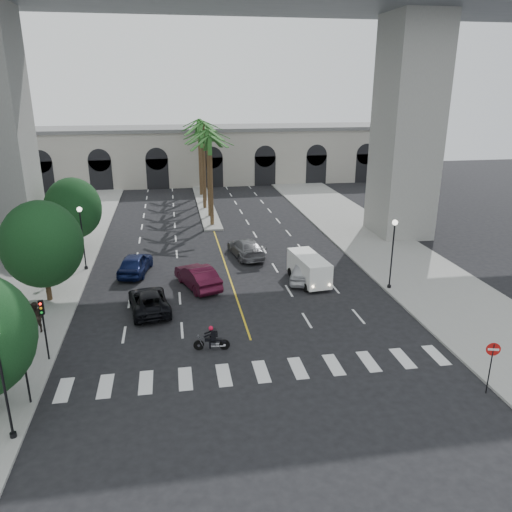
{
  "coord_description": "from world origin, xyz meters",
  "views": [
    {
      "loc": [
        -4.2,
        -24.15,
        14.32
      ],
      "look_at": [
        1.01,
        6.0,
        3.9
      ],
      "focal_mm": 35.0,
      "sensor_mm": 36.0,
      "label": 1
    }
  ],
  "objects_px": {
    "lamp_post_left_far": "(82,233)",
    "cargo_van": "(309,268)",
    "pedestrian_a": "(28,338)",
    "car_b": "(198,276)",
    "car_a": "(304,271)",
    "car_d": "(246,248)",
    "lamp_post_right": "(393,248)",
    "do_not_enter_sign": "(492,357)",
    "car_c": "(149,301)",
    "motorcycle_rider": "(213,339)",
    "lamp_post_left_near": "(2,374)",
    "traffic_signal_far": "(43,320)",
    "car_e": "(135,263)",
    "traffic_signal_near": "(23,358)",
    "pedestrian_b": "(36,317)"
  },
  "relations": [
    {
      "from": "traffic_signal_far",
      "to": "pedestrian_b",
      "type": "relative_size",
      "value": 1.9
    },
    {
      "from": "car_d",
      "to": "cargo_van",
      "type": "xyz_separation_m",
      "value": [
        3.81,
        -6.94,
        0.36
      ]
    },
    {
      "from": "car_b",
      "to": "do_not_enter_sign",
      "type": "distance_m",
      "value": 20.89
    },
    {
      "from": "pedestrian_a",
      "to": "motorcycle_rider",
      "type": "bearing_deg",
      "value": -31.88
    },
    {
      "from": "lamp_post_left_far",
      "to": "traffic_signal_near",
      "type": "bearing_deg",
      "value": -89.69
    },
    {
      "from": "lamp_post_left_far",
      "to": "car_d",
      "type": "xyz_separation_m",
      "value": [
        13.47,
        1.32,
        -2.41
      ]
    },
    {
      "from": "lamp_post_right",
      "to": "car_b",
      "type": "height_order",
      "value": "lamp_post_right"
    },
    {
      "from": "traffic_signal_far",
      "to": "car_a",
      "type": "distance_m",
      "value": 19.4
    },
    {
      "from": "car_b",
      "to": "traffic_signal_far",
      "type": "bearing_deg",
      "value": 27.61
    },
    {
      "from": "cargo_van",
      "to": "do_not_enter_sign",
      "type": "relative_size",
      "value": 1.83
    },
    {
      "from": "lamp_post_left_near",
      "to": "car_b",
      "type": "xyz_separation_m",
      "value": [
        8.81,
        15.88,
        -2.36
      ]
    },
    {
      "from": "lamp_post_left_near",
      "to": "pedestrian_a",
      "type": "relative_size",
      "value": 2.88
    },
    {
      "from": "do_not_enter_sign",
      "to": "lamp_post_right",
      "type": "bearing_deg",
      "value": 102.96
    },
    {
      "from": "car_d",
      "to": "do_not_enter_sign",
      "type": "xyz_separation_m",
      "value": [
        8.49,
        -22.63,
        1.21
      ]
    },
    {
      "from": "car_c",
      "to": "car_e",
      "type": "distance_m",
      "value": 7.52
    },
    {
      "from": "car_b",
      "to": "car_a",
      "type": "bearing_deg",
      "value": 160.52
    },
    {
      "from": "car_e",
      "to": "do_not_enter_sign",
      "type": "relative_size",
      "value": 1.8
    },
    {
      "from": "car_d",
      "to": "car_b",
      "type": "bearing_deg",
      "value": 45.42
    },
    {
      "from": "motorcycle_rider",
      "to": "lamp_post_left_near",
      "type": "bearing_deg",
      "value": -137.75
    },
    {
      "from": "lamp_post_right",
      "to": "car_a",
      "type": "relative_size",
      "value": 1.14
    },
    {
      "from": "lamp_post_left_far",
      "to": "cargo_van",
      "type": "height_order",
      "value": "lamp_post_left_far"
    },
    {
      "from": "lamp_post_left_near",
      "to": "car_e",
      "type": "distance_m",
      "value": 20.19
    },
    {
      "from": "lamp_post_left_near",
      "to": "car_d",
      "type": "bearing_deg",
      "value": 58.89
    },
    {
      "from": "lamp_post_right",
      "to": "do_not_enter_sign",
      "type": "distance_m",
      "value": 13.39
    },
    {
      "from": "lamp_post_right",
      "to": "motorcycle_rider",
      "type": "height_order",
      "value": "lamp_post_right"
    },
    {
      "from": "car_b",
      "to": "cargo_van",
      "type": "height_order",
      "value": "cargo_van"
    },
    {
      "from": "car_a",
      "to": "car_c",
      "type": "distance_m",
      "value": 12.21
    },
    {
      "from": "car_b",
      "to": "motorcycle_rider",
      "type": "bearing_deg",
      "value": 72.07
    },
    {
      "from": "traffic_signal_near",
      "to": "car_a",
      "type": "relative_size",
      "value": 0.78
    },
    {
      "from": "traffic_signal_near",
      "to": "car_c",
      "type": "distance_m",
      "value": 11.2
    },
    {
      "from": "lamp_post_left_far",
      "to": "do_not_enter_sign",
      "type": "relative_size",
      "value": 1.93
    },
    {
      "from": "traffic_signal_far",
      "to": "cargo_van",
      "type": "distance_m",
      "value": 19.38
    },
    {
      "from": "car_d",
      "to": "pedestrian_b",
      "type": "height_order",
      "value": "pedestrian_b"
    },
    {
      "from": "motorcycle_rider",
      "to": "car_c",
      "type": "xyz_separation_m",
      "value": [
        -3.74,
        5.97,
        0.04
      ]
    },
    {
      "from": "lamp_post_right",
      "to": "traffic_signal_far",
      "type": "bearing_deg",
      "value": -164.02
    },
    {
      "from": "traffic_signal_far",
      "to": "lamp_post_right",
      "type": "bearing_deg",
      "value": 15.98
    },
    {
      "from": "motorcycle_rider",
      "to": "cargo_van",
      "type": "bearing_deg",
      "value": 55.64
    },
    {
      "from": "traffic_signal_near",
      "to": "car_a",
      "type": "height_order",
      "value": "traffic_signal_near"
    },
    {
      "from": "car_b",
      "to": "car_e",
      "type": "bearing_deg",
      "value": -57.78
    },
    {
      "from": "car_a",
      "to": "car_e",
      "type": "distance_m",
      "value": 13.48
    },
    {
      "from": "lamp_post_left_near",
      "to": "car_c",
      "type": "distance_m",
      "value": 13.58
    },
    {
      "from": "car_a",
      "to": "traffic_signal_near",
      "type": "bearing_deg",
      "value": 58.09
    },
    {
      "from": "lamp_post_left_far",
      "to": "car_b",
      "type": "height_order",
      "value": "lamp_post_left_far"
    },
    {
      "from": "traffic_signal_far",
      "to": "lamp_post_left_far",
      "type": "bearing_deg",
      "value": 90.4
    },
    {
      "from": "lamp_post_left_far",
      "to": "do_not_enter_sign",
      "type": "bearing_deg",
      "value": -44.15
    },
    {
      "from": "car_c",
      "to": "lamp_post_left_near",
      "type": "bearing_deg",
      "value": 57.74
    },
    {
      "from": "car_e",
      "to": "lamp_post_left_far",
      "type": "bearing_deg",
      "value": -7.47
    },
    {
      "from": "cargo_van",
      "to": "pedestrian_a",
      "type": "xyz_separation_m",
      "value": [
        -18.35,
        -7.98,
        -0.09
      ]
    },
    {
      "from": "cargo_van",
      "to": "do_not_enter_sign",
      "type": "height_order",
      "value": "do_not_enter_sign"
    },
    {
      "from": "lamp_post_left_far",
      "to": "motorcycle_rider",
      "type": "height_order",
      "value": "lamp_post_left_far"
    }
  ]
}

